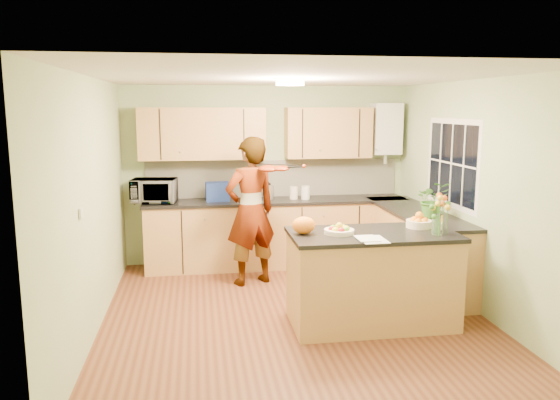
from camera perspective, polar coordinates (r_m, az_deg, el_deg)
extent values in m
plane|color=#532917|center=(5.94, 1.49, -12.10)|extent=(4.50, 4.50, 0.00)
cube|color=silver|center=(5.53, 1.60, 12.74)|extent=(4.00, 4.50, 0.02)
cube|color=#8DA777|center=(7.80, -1.40, 2.65)|extent=(4.00, 0.02, 2.50)
cube|color=#8DA777|center=(3.46, 8.21, -6.42)|extent=(4.00, 0.02, 2.50)
cube|color=#8DA777|center=(5.61, -19.02, -0.66)|extent=(0.02, 4.50, 2.50)
cube|color=#8DA777|center=(6.27, 19.84, 0.34)|extent=(0.02, 4.50, 2.50)
cube|color=tan|center=(7.66, -0.34, -3.56)|extent=(3.60, 0.60, 0.90)
cube|color=black|center=(7.56, -0.33, -0.10)|extent=(3.64, 0.62, 0.04)
cube|color=tan|center=(7.05, 14.03, -5.02)|extent=(0.60, 2.20, 0.90)
cube|color=black|center=(6.94, 14.11, -1.27)|extent=(0.62, 2.24, 0.04)
cube|color=white|center=(7.81, -0.65, 2.29)|extent=(3.60, 0.02, 0.52)
cube|color=tan|center=(7.52, -8.12, 6.88)|extent=(1.70, 0.34, 0.70)
cube|color=tan|center=(7.74, 5.05, 7.02)|extent=(1.20, 0.34, 0.70)
cube|color=silver|center=(7.99, 11.02, 7.32)|extent=(0.40, 0.30, 0.72)
cylinder|color=silver|center=(8.01, 10.93, 4.46)|extent=(0.06, 0.06, 0.20)
cube|color=silver|center=(6.76, 17.53, 3.67)|extent=(0.01, 1.30, 1.05)
cube|color=black|center=(6.75, 17.50, 3.67)|extent=(0.01, 1.18, 0.92)
cube|color=silver|center=(5.01, -20.08, -1.30)|extent=(0.02, 0.09, 0.09)
cylinder|color=#FFEABF|center=(5.82, 1.06, 12.20)|extent=(0.30, 0.30, 0.06)
cylinder|color=silver|center=(5.82, 1.06, 12.49)|extent=(0.10, 0.10, 0.02)
cube|color=tan|center=(5.70, 9.54, -8.27)|extent=(1.63, 0.82, 0.92)
cube|color=black|center=(5.58, 9.68, -3.57)|extent=(1.68, 0.86, 0.04)
cylinder|color=beige|center=(5.47, 6.20, -3.29)|extent=(0.30, 0.30, 0.04)
cylinder|color=beige|center=(5.89, 14.32, -2.43)|extent=(0.27, 0.27, 0.08)
cylinder|color=silver|center=(5.61, 16.13, -2.48)|extent=(0.10, 0.10, 0.20)
ellipsoid|color=orange|center=(5.42, 2.49, -2.65)|extent=(0.25, 0.22, 0.17)
cube|color=silver|center=(5.26, 9.67, -4.07)|extent=(0.24, 0.33, 0.01)
imported|color=tan|center=(6.78, -3.09, -1.19)|extent=(0.79, 0.67, 1.85)
imported|color=silver|center=(7.49, -13.02, 0.94)|extent=(0.62, 0.46, 0.32)
cube|color=navy|center=(7.49, -6.55, 0.88)|extent=(0.33, 0.25, 0.25)
cylinder|color=silver|center=(7.57, -1.22, 0.84)|extent=(0.15, 0.15, 0.20)
sphere|color=black|center=(7.55, -1.23, 1.88)|extent=(0.07, 0.07, 0.07)
cylinder|color=beige|center=(7.59, 1.44, 0.75)|extent=(0.14, 0.14, 0.17)
cylinder|color=silver|center=(7.58, 2.68, 0.77)|extent=(0.15, 0.15, 0.18)
imported|color=#3F7B29|center=(6.54, 15.65, 0.06)|extent=(0.41, 0.37, 0.42)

